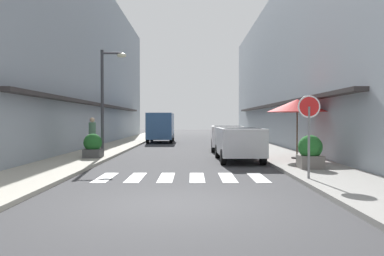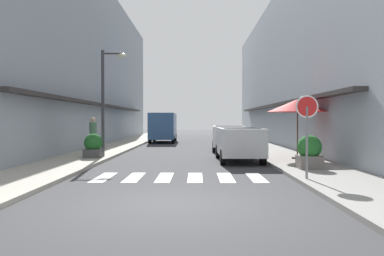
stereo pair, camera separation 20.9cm
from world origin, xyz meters
TOP-DOWN VIEW (x-y plane):
  - ground_plane at (0.00, 18.15)m, footprint 99.83×99.83m
  - sidewalk_left at (-4.69, 18.15)m, footprint 2.59×63.53m
  - sidewalk_right at (4.69, 18.15)m, footprint 2.59×63.53m
  - building_row_left at (-8.49, 19.42)m, footprint 5.50×42.84m
  - building_row_right at (8.49, 19.42)m, footprint 5.50×42.84m
  - crosswalk at (-0.00, 4.03)m, footprint 5.20×2.20m
  - parked_car_near at (2.35, 9.11)m, footprint 1.86×4.47m
  - parked_car_mid at (2.35, 15.10)m, footprint 1.96×3.99m
  - delivery_van at (-2.20, 24.36)m, footprint 2.05×5.42m
  - round_street_sign at (3.67, 3.07)m, footprint 0.65×0.07m
  - street_lamp at (-3.62, 10.20)m, footprint 1.19×0.28m
  - cafe_umbrella at (4.90, 9.14)m, footprint 2.63×2.63m
  - planter_corner at (4.43, 5.53)m, footprint 0.83×0.83m
  - planter_midblock at (-4.11, 9.55)m, footprint 0.81×0.81m
  - pedestrian_walking_near at (-4.43, 10.83)m, footprint 0.34×0.34m

SIDE VIEW (x-z plane):
  - ground_plane at x=0.00m, z-range 0.00..0.00m
  - crosswalk at x=0.00m, z-range 0.00..0.01m
  - sidewalk_left at x=-4.69m, z-range 0.00..0.12m
  - sidewalk_right at x=4.69m, z-range 0.00..0.12m
  - planter_midblock at x=-4.11m, z-range 0.11..1.19m
  - planter_corner at x=4.43m, z-range 0.11..1.27m
  - parked_car_mid at x=2.35m, z-range 0.18..1.65m
  - parked_car_near at x=2.35m, z-range 0.19..1.66m
  - pedestrian_walking_near at x=-4.43m, z-range 0.18..1.98m
  - delivery_van at x=-2.20m, z-range 0.22..2.59m
  - round_street_sign at x=3.67m, z-range 0.75..3.13m
  - cafe_umbrella at x=4.90m, z-range 1.12..3.71m
  - street_lamp at x=-3.62m, z-range 0.70..5.60m
  - building_row_right at x=8.49m, z-range 0.00..10.63m
  - building_row_left at x=-8.49m, z-range 0.00..11.66m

